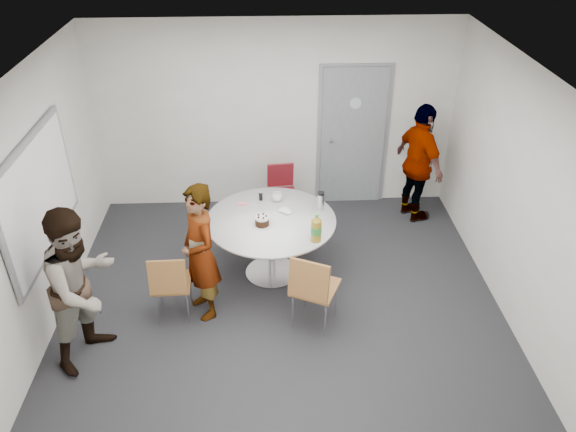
{
  "coord_description": "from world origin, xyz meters",
  "views": [
    {
      "loc": [
        -0.15,
        -4.85,
        4.31
      ],
      "look_at": [
        0.08,
        0.25,
        1.12
      ],
      "focal_mm": 35.0,
      "sensor_mm": 36.0,
      "label": 1
    }
  ],
  "objects_px": {
    "person_main": "(200,253)",
    "person_right": "(419,164)",
    "chair_far": "(281,187)",
    "table": "(274,227)",
    "whiteboard": "(40,197)",
    "person_left": "(82,286)",
    "chair_near_right": "(312,285)",
    "door": "(353,137)",
    "chair_near_left": "(170,281)"
  },
  "relations": [
    {
      "from": "person_main",
      "to": "person_right",
      "type": "height_order",
      "value": "person_right"
    },
    {
      "from": "chair_far",
      "to": "table",
      "type": "bearing_deg",
      "value": 78.74
    },
    {
      "from": "whiteboard",
      "to": "table",
      "type": "xyz_separation_m",
      "value": [
        2.39,
        0.49,
        -0.76
      ]
    },
    {
      "from": "person_main",
      "to": "person_left",
      "type": "relative_size",
      "value": 0.93
    },
    {
      "from": "whiteboard",
      "to": "chair_near_right",
      "type": "relative_size",
      "value": 2.0
    },
    {
      "from": "whiteboard",
      "to": "table",
      "type": "relative_size",
      "value": 1.24
    },
    {
      "from": "person_left",
      "to": "person_right",
      "type": "distance_m",
      "value": 4.63
    },
    {
      "from": "person_left",
      "to": "person_right",
      "type": "xyz_separation_m",
      "value": [
        3.9,
        2.49,
        -0.01
      ]
    },
    {
      "from": "chair_far",
      "to": "person_right",
      "type": "height_order",
      "value": "person_right"
    },
    {
      "from": "person_left",
      "to": "chair_near_right",
      "type": "bearing_deg",
      "value": -54.92
    },
    {
      "from": "door",
      "to": "chair_near_right",
      "type": "height_order",
      "value": "door"
    },
    {
      "from": "chair_near_right",
      "to": "chair_far",
      "type": "distance_m",
      "value": 2.32
    },
    {
      "from": "table",
      "to": "person_main",
      "type": "distance_m",
      "value": 1.04
    },
    {
      "from": "table",
      "to": "person_right",
      "type": "xyz_separation_m",
      "value": [
        2.02,
        1.26,
        0.16
      ]
    },
    {
      "from": "chair_near_left",
      "to": "person_main",
      "type": "height_order",
      "value": "person_main"
    },
    {
      "from": "whiteboard",
      "to": "person_main",
      "type": "xyz_separation_m",
      "value": [
        1.59,
        -0.15,
        -0.65
      ]
    },
    {
      "from": "person_main",
      "to": "person_right",
      "type": "bearing_deg",
      "value": 95.93
    },
    {
      "from": "door",
      "to": "chair_near_left",
      "type": "relative_size",
      "value": 2.43
    },
    {
      "from": "chair_near_left",
      "to": "chair_near_right",
      "type": "distance_m",
      "value": 1.53
    },
    {
      "from": "table",
      "to": "chair_near_right",
      "type": "distance_m",
      "value": 1.04
    },
    {
      "from": "door",
      "to": "person_left",
      "type": "height_order",
      "value": "door"
    },
    {
      "from": "chair_near_right",
      "to": "whiteboard",
      "type": "bearing_deg",
      "value": -165.14
    },
    {
      "from": "table",
      "to": "chair_near_left",
      "type": "relative_size",
      "value": 1.75
    },
    {
      "from": "person_main",
      "to": "whiteboard",
      "type": "bearing_deg",
      "value": -123.49
    },
    {
      "from": "table",
      "to": "chair_far",
      "type": "xyz_separation_m",
      "value": [
        0.13,
        1.34,
        -0.21
      ]
    },
    {
      "from": "person_left",
      "to": "door",
      "type": "bearing_deg",
      "value": -16.89
    },
    {
      "from": "door",
      "to": "whiteboard",
      "type": "height_order",
      "value": "door"
    },
    {
      "from": "person_left",
      "to": "chair_far",
      "type": "bearing_deg",
      "value": -9.68
    },
    {
      "from": "chair_near_right",
      "to": "chair_far",
      "type": "bearing_deg",
      "value": 120.73
    },
    {
      "from": "door",
      "to": "person_right",
      "type": "relative_size",
      "value": 1.25
    },
    {
      "from": "person_main",
      "to": "person_right",
      "type": "distance_m",
      "value": 3.4
    },
    {
      "from": "door",
      "to": "chair_near_left",
      "type": "height_order",
      "value": "door"
    },
    {
      "from": "whiteboard",
      "to": "chair_far",
      "type": "xyz_separation_m",
      "value": [
        2.52,
        1.83,
        -0.96
      ]
    },
    {
      "from": "table",
      "to": "person_main",
      "type": "relative_size",
      "value": 0.95
    },
    {
      "from": "chair_near_left",
      "to": "person_left",
      "type": "xyz_separation_m",
      "value": [
        -0.75,
        -0.46,
        0.33
      ]
    },
    {
      "from": "chair_near_right",
      "to": "table",
      "type": "bearing_deg",
      "value": 135.96
    },
    {
      "from": "chair_near_left",
      "to": "chair_far",
      "type": "xyz_separation_m",
      "value": [
        1.27,
        2.11,
        -0.04
      ]
    },
    {
      "from": "door",
      "to": "person_left",
      "type": "distance_m",
      "value": 4.3
    },
    {
      "from": "chair_near_left",
      "to": "chair_far",
      "type": "distance_m",
      "value": 2.46
    },
    {
      "from": "whiteboard",
      "to": "person_right",
      "type": "bearing_deg",
      "value": 21.64
    },
    {
      "from": "door",
      "to": "person_right",
      "type": "xyz_separation_m",
      "value": [
        0.85,
        -0.53,
        -0.18
      ]
    },
    {
      "from": "whiteboard",
      "to": "person_left",
      "type": "xyz_separation_m",
      "value": [
        0.51,
        -0.74,
        -0.59
      ]
    },
    {
      "from": "whiteboard",
      "to": "person_left",
      "type": "bearing_deg",
      "value": -55.39
    },
    {
      "from": "person_right",
      "to": "chair_far",
      "type": "bearing_deg",
      "value": 67.71
    },
    {
      "from": "chair_near_right",
      "to": "person_left",
      "type": "bearing_deg",
      "value": -148.73
    },
    {
      "from": "whiteboard",
      "to": "chair_near_right",
      "type": "bearing_deg",
      "value": -9.71
    },
    {
      "from": "chair_far",
      "to": "chair_near_left",
      "type": "bearing_deg",
      "value": 53.25
    },
    {
      "from": "chair_near_left",
      "to": "person_left",
      "type": "bearing_deg",
      "value": -149.95
    },
    {
      "from": "chair_near_left",
      "to": "chair_near_right",
      "type": "xyz_separation_m",
      "value": [
        1.52,
        -0.2,
        0.05
      ]
    },
    {
      "from": "door",
      "to": "chair_far",
      "type": "bearing_deg",
      "value": -156.47
    }
  ]
}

